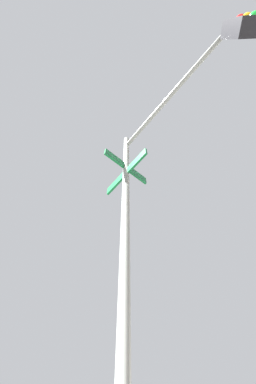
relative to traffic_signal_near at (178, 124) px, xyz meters
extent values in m
cylinder|color=slate|center=(-0.92, -0.82, -1.30)|extent=(0.12, 0.12, 6.29)
cylinder|color=slate|center=(0.13, 0.11, 1.45)|extent=(2.16, 1.94, 0.09)
cube|color=black|center=(1.18, 1.05, 1.00)|extent=(0.28, 0.28, 0.80)
sphere|color=red|center=(1.29, 1.15, 1.25)|extent=(0.18, 0.18, 0.18)
sphere|color=orange|center=(1.29, 1.15, 1.00)|extent=(0.18, 0.18, 0.18)
sphere|color=green|center=(1.29, 1.15, 0.75)|extent=(0.18, 0.18, 0.18)
cube|color=#0F5128|center=(-0.92, -0.82, 0.19)|extent=(0.85, 0.76, 0.20)
cube|color=#0F5128|center=(-0.92, -0.82, 0.41)|extent=(0.69, 0.77, 0.20)
camera|label=1|loc=(1.08, -0.72, -3.43)|focal=21.19mm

